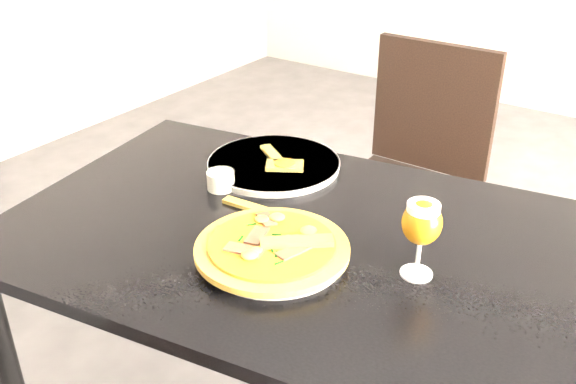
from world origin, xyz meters
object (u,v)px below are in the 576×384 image
Objects in this scene: dining_table at (290,265)px; beer_glass at (422,223)px; chair_far at (411,177)px; pizza at (273,247)px.

beer_glass reaches higher than dining_table.
chair_far is 0.97m from pizza.
dining_table is 0.83m from chair_far.
chair_far reaches higher than dining_table.
dining_table is 0.16m from pizza.
pizza is at bearing -82.80° from chair_far.
pizza is (0.11, -0.92, 0.26)m from chair_far.
chair_far reaches higher than pizza.
pizza is 0.29m from beer_glass.
chair_far is 3.05× the size of pizza.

